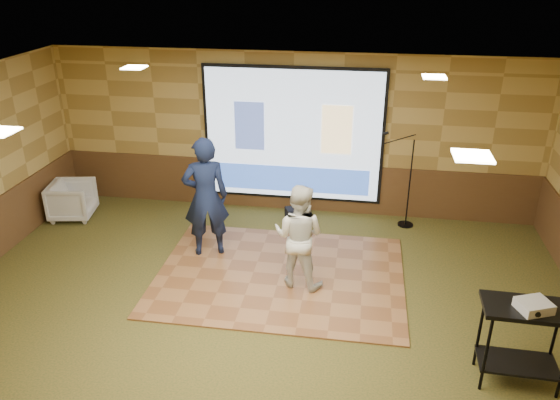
% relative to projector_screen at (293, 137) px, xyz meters
% --- Properties ---
extents(ground, '(9.00, 9.00, 0.00)m').
position_rel_projector_screen_xyz_m(ground, '(0.00, -3.44, -1.47)').
color(ground, '#2C3819').
rests_on(ground, ground).
extents(room_shell, '(9.04, 7.04, 3.02)m').
position_rel_projector_screen_xyz_m(room_shell, '(0.00, -3.44, 0.62)').
color(room_shell, tan).
rests_on(room_shell, ground).
extents(wainscot_back, '(9.00, 0.04, 0.95)m').
position_rel_projector_screen_xyz_m(wainscot_back, '(0.00, 0.04, -1.00)').
color(wainscot_back, '#52341B').
rests_on(wainscot_back, ground).
extents(projector_screen, '(3.32, 0.06, 2.52)m').
position_rel_projector_screen_xyz_m(projector_screen, '(0.00, 0.00, 0.00)').
color(projector_screen, black).
rests_on(projector_screen, room_shell).
extents(downlight_nw, '(0.32, 0.32, 0.02)m').
position_rel_projector_screen_xyz_m(downlight_nw, '(-2.20, -1.64, 1.50)').
color(downlight_nw, '#FFEFBF').
rests_on(downlight_nw, room_shell).
extents(downlight_ne, '(0.32, 0.32, 0.02)m').
position_rel_projector_screen_xyz_m(downlight_ne, '(2.20, -1.64, 1.50)').
color(downlight_ne, '#FFEFBF').
rests_on(downlight_ne, room_shell).
extents(downlight_se, '(0.32, 0.32, 0.02)m').
position_rel_projector_screen_xyz_m(downlight_se, '(2.20, -4.94, 1.50)').
color(downlight_se, '#FFEFBF').
rests_on(downlight_se, room_shell).
extents(dance_floor, '(3.76, 2.87, 0.03)m').
position_rel_projector_screen_xyz_m(dance_floor, '(0.15, -2.40, -1.46)').
color(dance_floor, '#925E35').
rests_on(dance_floor, ground).
extents(player_left, '(0.84, 0.69, 1.98)m').
position_rel_projector_screen_xyz_m(player_left, '(-1.13, -1.89, -0.46)').
color(player_left, '#131D3D').
rests_on(player_left, dance_floor).
extents(player_right, '(0.89, 0.77, 1.59)m').
position_rel_projector_screen_xyz_m(player_right, '(0.45, -2.59, -0.65)').
color(player_right, silver).
rests_on(player_right, dance_floor).
extents(av_table, '(0.98, 0.52, 1.03)m').
position_rel_projector_screen_xyz_m(av_table, '(3.18, -4.21, -0.74)').
color(av_table, black).
rests_on(av_table, ground).
extents(projector, '(0.42, 0.38, 0.11)m').
position_rel_projector_screen_xyz_m(projector, '(3.20, -4.27, -0.39)').
color(projector, silver).
rests_on(projector, av_table).
extents(mic_stand, '(0.69, 0.28, 1.76)m').
position_rel_projector_screen_xyz_m(mic_stand, '(2.09, -0.34, -0.98)').
color(mic_stand, black).
rests_on(mic_stand, ground).
extents(banquet_chair, '(0.88, 0.87, 0.70)m').
position_rel_projector_screen_xyz_m(banquet_chair, '(-4.00, -0.97, -1.13)').
color(banquet_chair, gray).
rests_on(banquet_chair, ground).
extents(duffel_bag, '(0.51, 0.44, 0.27)m').
position_rel_projector_screen_xyz_m(duffel_bag, '(0.18, -0.49, -1.34)').
color(duffel_bag, black).
rests_on(duffel_bag, ground).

